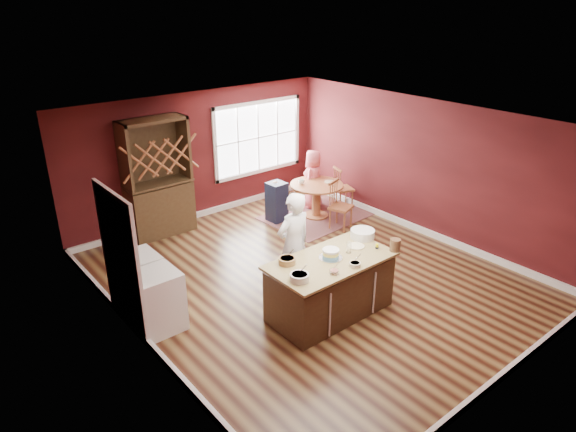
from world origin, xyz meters
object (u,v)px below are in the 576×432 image
at_px(baker, 293,245).
at_px(toddler, 279,185).
at_px(kitchen_island, 330,288).
at_px(chair_north, 302,183).
at_px(dining_table, 317,193).
at_px(seated_woman, 313,179).
at_px(layer_cake, 331,254).
at_px(dryer, 139,283).
at_px(hutch, 158,178).
at_px(high_chair, 277,201).
at_px(washer, 158,301).
at_px(chair_south, 341,205).
at_px(chair_east, 344,187).

bearing_deg(baker, toddler, -123.66).
bearing_deg(kitchen_island, toddler, 63.88).
bearing_deg(baker, kitchen_island, 94.25).
bearing_deg(chair_north, dining_table, 35.52).
bearing_deg(seated_woman, dining_table, 29.93).
relative_size(kitchen_island, seated_woman, 1.43).
distance_m(baker, seated_woman, 3.69).
xyz_separation_m(baker, layer_cake, (0.08, -0.76, 0.12)).
relative_size(layer_cake, dryer, 0.38).
xyz_separation_m(kitchen_island, layer_cake, (0.02, 0.04, 0.55)).
relative_size(kitchen_island, baker, 1.10).
distance_m(kitchen_island, dining_table, 3.70).
distance_m(baker, hutch, 3.49).
xyz_separation_m(seated_woman, dryer, (-4.81, -1.40, -0.21)).
bearing_deg(kitchen_island, dining_table, 50.94).
bearing_deg(high_chair, washer, -155.11).
bearing_deg(hutch, kitchen_island, -81.18).
bearing_deg(seated_woman, toddler, -21.03).
height_order(seated_woman, toddler, seated_woman).
bearing_deg(dryer, chair_south, 2.35).
height_order(layer_cake, hutch, hutch).
height_order(dining_table, chair_south, chair_south).
bearing_deg(dining_table, layer_cake, -129.12).
relative_size(chair_east, seated_woman, 0.71).
bearing_deg(toddler, chair_north, 24.30).
relative_size(kitchen_island, dining_table, 1.67).
bearing_deg(high_chair, hutch, 152.78).
distance_m(layer_cake, seated_woman, 4.20).
height_order(washer, dryer, dryer).
xyz_separation_m(kitchen_island, dining_table, (2.33, 2.87, 0.10)).
bearing_deg(baker, dryer, -27.72).
distance_m(dining_table, washer, 4.78).
relative_size(dining_table, layer_cake, 3.27).
xyz_separation_m(baker, dryer, (-2.12, 1.13, -0.41)).
bearing_deg(dryer, baker, -28.00).
distance_m(chair_north, hutch, 3.39).
xyz_separation_m(kitchen_island, dryer, (-2.18, 1.92, 0.02)).
xyz_separation_m(dining_table, chair_south, (-0.01, -0.77, -0.02)).
height_order(chair_south, chair_north, chair_south).
distance_m(dining_table, high_chair, 0.89).
relative_size(kitchen_island, toddler, 7.35).
bearing_deg(washer, seated_woman, 22.97).
height_order(hutch, dryer, hutch).
bearing_deg(layer_cake, hutch, 99.23).
xyz_separation_m(chair_north, high_chair, (-1.10, -0.45, -0.03)).
bearing_deg(hutch, dining_table, -24.34).
xyz_separation_m(layer_cake, washer, (-2.20, 1.24, -0.54)).
relative_size(baker, hutch, 0.74).
bearing_deg(chair_north, high_chair, -12.35).
relative_size(seated_woman, toddler, 5.14).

